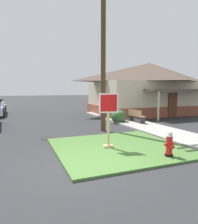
{
  "coord_description": "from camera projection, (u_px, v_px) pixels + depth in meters",
  "views": [
    {
      "loc": [
        -1.78,
        -5.69,
        2.36
      ],
      "look_at": [
        1.71,
        3.08,
        1.32
      ],
      "focal_mm": 32.81,
      "sensor_mm": 36.0,
      "label": 1
    }
  ],
  "objects": [
    {
      "name": "ground_plane",
      "position": [
        84.0,
        168.0,
        6.17
      ],
      "size": [
        160.0,
        160.0,
        0.0
      ],
      "primitive_type": "plane",
      "color": "#2B2B2D"
    },
    {
      "name": "grass_corner_patch",
      "position": [
        118.0,
        147.0,
        8.25
      ],
      "size": [
        4.97,
        4.69,
        0.08
      ],
      "primitive_type": "cube",
      "color": "#477033",
      "rests_on": "ground"
    },
    {
      "name": "sidewalk_strip",
      "position": [
        140.0,
        125.0,
        13.34
      ],
      "size": [
        2.2,
        16.18,
        0.12
      ],
      "primitive_type": "cube",
      "color": "#9E9B93",
      "rests_on": "ground"
    },
    {
      "name": "fire_hydrant",
      "position": [
        169.0,
        144.0,
        6.99
      ],
      "size": [
        0.38,
        0.34,
        0.88
      ],
      "color": "black",
      "rests_on": "grass_corner_patch"
    },
    {
      "name": "stop_sign",
      "position": [
        108.0,
        121.0,
        7.99
      ],
      "size": [
        0.74,
        0.36,
        2.14
      ],
      "color": "tan",
      "rests_on": "grass_corner_patch"
    },
    {
      "name": "manhole_cover",
      "position": [
        48.0,
        138.0,
        9.89
      ],
      "size": [
        0.7,
        0.7,
        0.02
      ],
      "primitive_type": "cylinder",
      "color": "black",
      "rests_on": "ground"
    },
    {
      "name": "street_bench",
      "position": [
        136.0,
        115.0,
        14.09
      ],
      "size": [
        0.47,
        1.55,
        0.85
      ],
      "color": "#93704C",
      "rests_on": "sidewalk_strip"
    },
    {
      "name": "utility_pole",
      "position": [
        103.0,
        46.0,
        11.22
      ],
      "size": [
        1.51,
        0.27,
        9.04
      ],
      "color": "#4C3823",
      "rests_on": "ground"
    },
    {
      "name": "corner_house",
      "position": [
        149.0,
        88.0,
        20.33
      ],
      "size": [
        11.31,
        8.34,
        4.97
      ],
      "color": "brown",
      "rests_on": "ground"
    },
    {
      "name": "shrub_by_curb",
      "position": [
        119.0,
        116.0,
        14.39
      ],
      "size": [
        1.08,
        1.08,
        0.95
      ],
      "primitive_type": "ellipsoid",
      "color": "#345D2C",
      "rests_on": "ground"
    }
  ]
}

